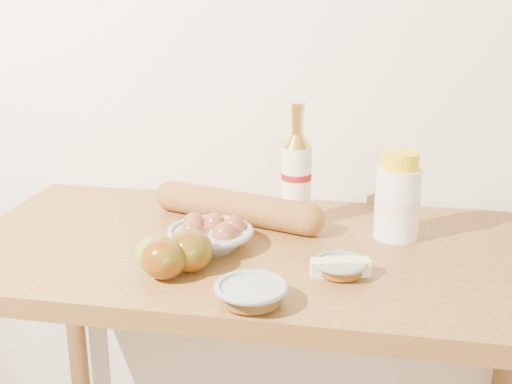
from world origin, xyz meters
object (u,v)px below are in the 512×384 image
at_px(egg_bowl, 211,235).
at_px(baguette, 236,207).
at_px(table, 259,300).
at_px(cream_bottle, 398,198).
at_px(bourbon_bottle, 296,177).

height_order(egg_bowl, baguette, baguette).
bearing_deg(table, cream_bottle, 19.44).
bearing_deg(table, bourbon_bottle, 66.49).
xyz_separation_m(table, bourbon_bottle, (0.06, 0.13, 0.23)).
xyz_separation_m(table, baguette, (-0.07, 0.12, 0.16)).
bearing_deg(table, egg_bowl, -163.97).
height_order(cream_bottle, egg_bowl, cream_bottle).
relative_size(bourbon_bottle, baguette, 0.64).
xyz_separation_m(table, cream_bottle, (0.27, 0.09, 0.21)).
bearing_deg(cream_bottle, bourbon_bottle, 179.61).
height_order(bourbon_bottle, cream_bottle, bourbon_bottle).
height_order(bourbon_bottle, egg_bowl, bourbon_bottle).
relative_size(bourbon_bottle, cream_bottle, 1.47).
xyz_separation_m(egg_bowl, baguette, (0.02, 0.14, 0.01)).
bearing_deg(baguette, cream_bottle, 12.50).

